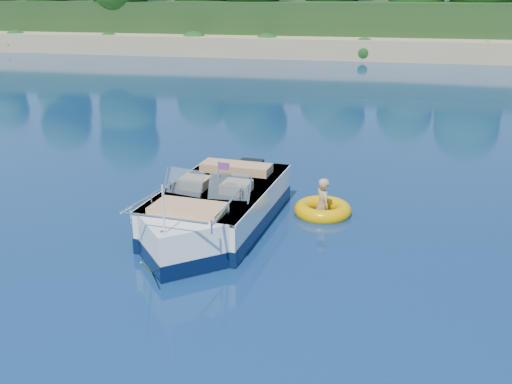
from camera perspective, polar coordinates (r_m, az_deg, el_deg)
ground at (r=10.38m, az=2.48°, el=-9.15°), size 160.00×160.00×0.00m
shoreline at (r=72.86m, az=12.03°, el=16.06°), size 170.00×59.00×6.00m
motorboat at (r=12.45m, az=-4.24°, el=-2.11°), size 2.52×6.11×2.03m
tow_tube at (r=13.51m, az=6.69°, el=-1.78°), size 1.45×1.45×0.36m
boy at (r=13.55m, az=6.57°, el=-2.14°), size 0.70×0.83×1.50m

